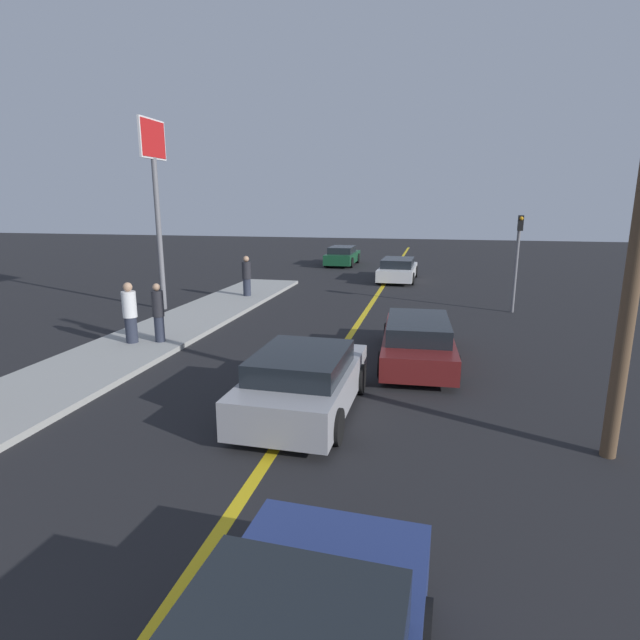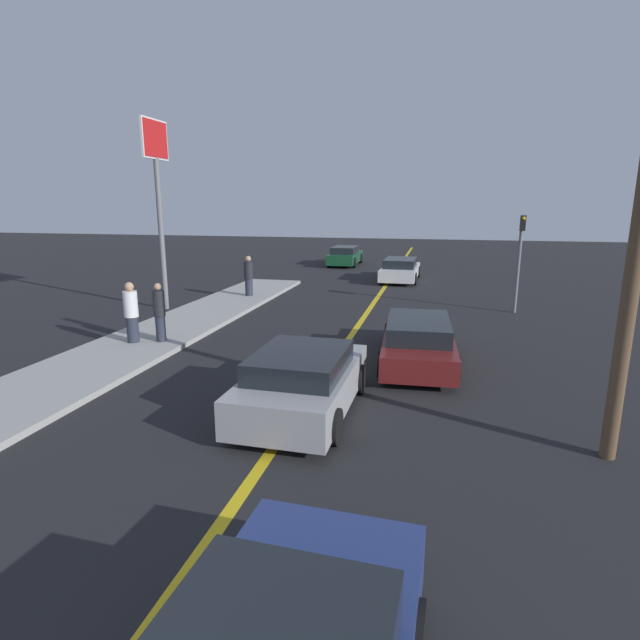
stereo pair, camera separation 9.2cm
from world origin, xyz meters
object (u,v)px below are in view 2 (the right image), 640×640
at_px(car_far_distant, 418,340).
at_px(utility_pole, 639,231).
at_px(car_parked_left_lot, 400,270).
at_px(roadside_sign, 157,173).
at_px(car_ahead_center, 303,381).
at_px(traffic_light, 520,253).
at_px(car_oncoming_far, 345,256).
at_px(pedestrian_far_standing, 160,312).
at_px(pedestrian_mid_group, 131,313).
at_px(pedestrian_by_sign, 249,276).

bearing_deg(car_far_distant, utility_pole, -56.71).
xyz_separation_m(car_parked_left_lot, roadside_sign, (-8.28, -9.54, 4.51)).
distance_m(car_far_distant, utility_pole, 6.22).
bearing_deg(car_ahead_center, traffic_light, 64.53).
xyz_separation_m(car_oncoming_far, pedestrian_far_standing, (-1.54, -20.44, 0.37)).
relative_size(roadside_sign, utility_pole, 0.97).
relative_size(car_ahead_center, car_oncoming_far, 0.90).
distance_m(car_oncoming_far, pedestrian_mid_group, 20.83).
height_order(car_far_distant, utility_pole, utility_pole).
bearing_deg(utility_pole, car_far_distant, 126.29).
xyz_separation_m(car_parked_left_lot, pedestrian_mid_group, (-6.40, -14.56, 0.42)).
bearing_deg(pedestrian_far_standing, utility_pole, -21.76).
bearing_deg(utility_pole, car_oncoming_far, 109.91).
relative_size(traffic_light, roadside_sign, 0.51).
distance_m(pedestrian_mid_group, traffic_light, 13.49).
relative_size(car_far_distant, car_parked_left_lot, 1.04).
relative_size(car_far_distant, pedestrian_far_standing, 2.81).
bearing_deg(pedestrian_far_standing, car_parked_left_lot, 68.39).
xyz_separation_m(car_far_distant, pedestrian_mid_group, (-7.96, -0.47, 0.42)).
bearing_deg(utility_pole, pedestrian_by_sign, 132.51).
distance_m(car_far_distant, pedestrian_by_sign, 10.44).
bearing_deg(car_parked_left_lot, car_far_distant, -82.57).
relative_size(pedestrian_by_sign, traffic_light, 0.47).
bearing_deg(pedestrian_by_sign, roadside_sign, -131.13).
height_order(pedestrian_mid_group, pedestrian_by_sign, pedestrian_mid_group).
bearing_deg(car_parked_left_lot, car_oncoming_far, 125.02).
relative_size(pedestrian_by_sign, utility_pole, 0.24).
bearing_deg(car_far_distant, car_parked_left_lot, 93.35).
relative_size(car_parked_left_lot, pedestrian_mid_group, 2.64).
distance_m(car_parked_left_lot, pedestrian_mid_group, 15.91).
bearing_deg(car_parked_left_lot, pedestrian_far_standing, -110.54).
height_order(traffic_light, utility_pole, utility_pole).
bearing_deg(car_parked_left_lot, pedestrian_by_sign, -129.82).
xyz_separation_m(pedestrian_far_standing, pedestrian_by_sign, (-0.24, 7.49, 0.00)).
distance_m(car_parked_left_lot, traffic_light, 8.83).
relative_size(pedestrian_mid_group, roadside_sign, 0.25).
relative_size(pedestrian_far_standing, traffic_light, 0.47).
distance_m(car_ahead_center, roadside_sign, 12.26).
relative_size(car_far_distant, roadside_sign, 0.68).
bearing_deg(car_ahead_center, car_oncoming_far, 99.62).
relative_size(pedestrian_far_standing, roadside_sign, 0.24).
bearing_deg(car_parked_left_lot, traffic_light, -55.03).
height_order(pedestrian_by_sign, utility_pole, utility_pole).
xyz_separation_m(roadside_sign, utility_pole, (13.07, -8.93, -1.49)).
xyz_separation_m(pedestrian_far_standing, roadside_sign, (-2.62, 4.76, 4.10)).
distance_m(pedestrian_mid_group, roadside_sign, 6.75).
xyz_separation_m(car_ahead_center, pedestrian_far_standing, (-5.20, 3.57, 0.36)).
distance_m(car_parked_left_lot, car_oncoming_far, 7.40).
relative_size(car_far_distant, pedestrian_by_sign, 2.78).
xyz_separation_m(car_far_distant, pedestrian_by_sign, (-7.47, 7.28, 0.41)).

